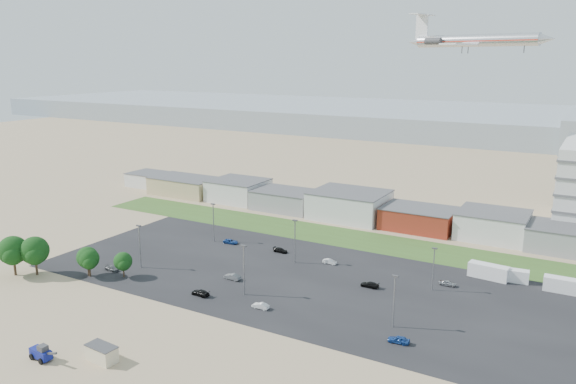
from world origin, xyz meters
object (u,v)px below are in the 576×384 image
Objects in this scene: box_trailer_a at (488,271)px; parked_car_6 at (280,250)px; parked_car_3 at (200,293)px; parked_car_13 at (261,306)px; telehandler at (41,352)px; portable_shed at (102,353)px; parked_car_9 at (231,241)px; parked_car_2 at (399,340)px; parked_car_4 at (232,277)px; parked_car_12 at (370,285)px; airliner at (476,40)px; parked_car_8 at (448,283)px; parked_car_10 at (112,268)px; tree_far_left at (13,253)px; parked_car_11 at (330,262)px.

box_trailer_a reaches higher than parked_car_6.
parked_car_6 is at bearing -177.03° from parked_car_3.
parked_car_6 is 1.11× the size of parked_car_13.
telehandler is 1.68× the size of parked_car_6.
telehandler is 1.86× the size of parked_car_13.
portable_shed reaches higher than parked_car_3.
parked_car_13 is at bearing 98.26° from parked_car_3.
parked_car_9 is at bearing -137.41° from parked_car_13.
parked_car_2 is (48.71, 33.94, -0.71)m from telehandler.
parked_car_12 is (28.03, 10.98, -0.07)m from parked_car_4.
airliner is at bearing 82.29° from portable_shed.
parked_car_3 is (-30.02, -103.34, -52.68)m from airliner.
box_trailer_a is 2.02× the size of parked_car_3.
parked_car_10 is at bearing 111.63° from parked_car_8.
telehandler reaches higher than parked_car_3.
parked_car_6 is 40.73m from parked_car_10.
parked_car_2 reaches higher than parked_car_9.
telehandler is at bearing 174.16° from parked_car_6.
tree_far_left is at bearing 114.67° from parked_car_8.
parked_car_6 is at bearing 95.61° from portable_shed.
parked_car_13 is at bearing -86.11° from parked_car_10.
parked_car_11 reaches higher than parked_car_9.
parked_car_3 is at bearing 15.09° from tree_far_left.
airliner is 100.02m from parked_car_9.
telehandler is 0.14× the size of airliner.
parked_car_3 is (43.41, 11.70, -4.57)m from tree_far_left.
parked_car_11 is 16.00m from parked_car_12.
airliner is at bearing 166.01° from parked_car_4.
parked_car_12 is at bearing 66.16° from portable_shed.
parked_car_8 is at bearing 56.34° from telehandler.
airliner reaches higher than parked_car_9.
tree_far_left is 21.63m from parked_car_10.
tree_far_left reaches higher than parked_car_9.
parked_car_3 is at bearing -88.14° from parked_car_10.
parked_car_13 is (-35.68, -38.23, -1.02)m from box_trailer_a.
box_trailer_a is at bearing 123.87° from parked_car_4.
airliner is (27.65, 131.65, 51.94)m from portable_shed.
parked_car_2 is at bearing 176.75° from parked_car_8.
tree_far_left is 45.19m from parked_car_3.
parked_car_2 is (85.52, 12.73, -4.54)m from tree_far_left.
parked_car_2 is at bearing -95.77° from box_trailer_a.
parked_car_9 is at bearing -108.30° from airliner.
parked_car_12 is at bearing -134.14° from box_trailer_a.
airliner is 13.52× the size of parked_car_8.
box_trailer_a is 106.25m from tree_far_left.
parked_car_11 is 0.84× the size of parked_car_12.
parked_car_4 reaches higher than parked_car_13.
portable_shed is 1.57× the size of parked_car_11.
portable_shed is at bearing 31.66° from telehandler.
parked_car_2 reaches higher than parked_car_11.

